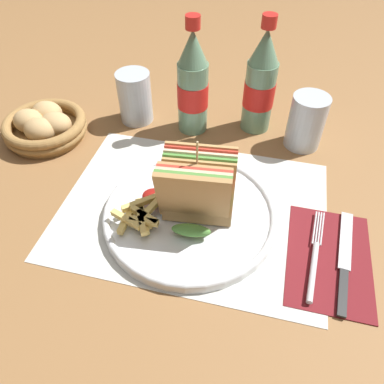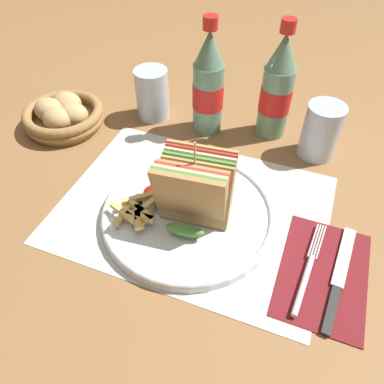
# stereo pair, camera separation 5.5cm
# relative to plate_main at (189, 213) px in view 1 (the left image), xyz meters

# --- Properties ---
(ground_plane) EXTENTS (4.00, 4.00, 0.00)m
(ground_plane) POSITION_rel_plate_main_xyz_m (0.00, 0.02, -0.01)
(ground_plane) COLOR olive
(placemat) EXTENTS (0.44, 0.33, 0.00)m
(placemat) POSITION_rel_plate_main_xyz_m (0.01, 0.02, -0.01)
(placemat) COLOR silver
(placemat) RESTS_ON ground_plane
(plate_main) EXTENTS (0.28, 0.28, 0.02)m
(plate_main) POSITION_rel_plate_main_xyz_m (0.00, 0.00, 0.00)
(plate_main) COLOR white
(plate_main) RESTS_ON ground_plane
(club_sandwich) EXTENTS (0.12, 0.11, 0.15)m
(club_sandwich) POSITION_rel_plate_main_xyz_m (0.01, -0.00, 0.06)
(club_sandwich) COLOR tan
(club_sandwich) RESTS_ON plate_main
(fries_pile) EXTENTS (0.08, 0.09, 0.02)m
(fries_pile) POSITION_rel_plate_main_xyz_m (-0.07, -0.04, 0.02)
(fries_pile) COLOR #E5C166
(fries_pile) RESTS_ON plate_main
(ketchup_blob) EXTENTS (0.04, 0.04, 0.01)m
(ketchup_blob) POSITION_rel_plate_main_xyz_m (-0.06, 0.01, 0.02)
(ketchup_blob) COLOR maroon
(ketchup_blob) RESTS_ON plate_main
(napkin) EXTENTS (0.12, 0.19, 0.00)m
(napkin) POSITION_rel_plate_main_xyz_m (0.22, -0.03, -0.01)
(napkin) COLOR maroon
(napkin) RESTS_ON ground_plane
(fork) EXTENTS (0.03, 0.17, 0.01)m
(fork) POSITION_rel_plate_main_xyz_m (0.20, -0.05, -0.00)
(fork) COLOR silver
(fork) RESTS_ON napkin
(knife) EXTENTS (0.03, 0.19, 0.00)m
(knife) POSITION_rel_plate_main_xyz_m (0.25, -0.03, -0.00)
(knife) COLOR black
(knife) RESTS_ON napkin
(coke_bottle_near) EXTENTS (0.06, 0.06, 0.23)m
(coke_bottle_near) POSITION_rel_plate_main_xyz_m (-0.05, 0.25, 0.09)
(coke_bottle_near) COLOR slate
(coke_bottle_near) RESTS_ON ground_plane
(coke_bottle_far) EXTENTS (0.06, 0.06, 0.23)m
(coke_bottle_far) POSITION_rel_plate_main_xyz_m (0.07, 0.28, 0.09)
(coke_bottle_far) COLOR slate
(coke_bottle_far) RESTS_ON ground_plane
(glass_near) EXTENTS (0.07, 0.07, 0.11)m
(glass_near) POSITION_rel_plate_main_xyz_m (0.17, 0.24, 0.04)
(glass_near) COLOR silver
(glass_near) RESTS_ON ground_plane
(glass_far) EXTENTS (0.07, 0.07, 0.11)m
(glass_far) POSITION_rel_plate_main_xyz_m (-0.18, 0.25, 0.04)
(glass_far) COLOR silver
(glass_far) RESTS_ON ground_plane
(bread_basket) EXTENTS (0.17, 0.17, 0.06)m
(bread_basket) POSITION_rel_plate_main_xyz_m (-0.34, 0.15, 0.02)
(bread_basket) COLOR olive
(bread_basket) RESTS_ON ground_plane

